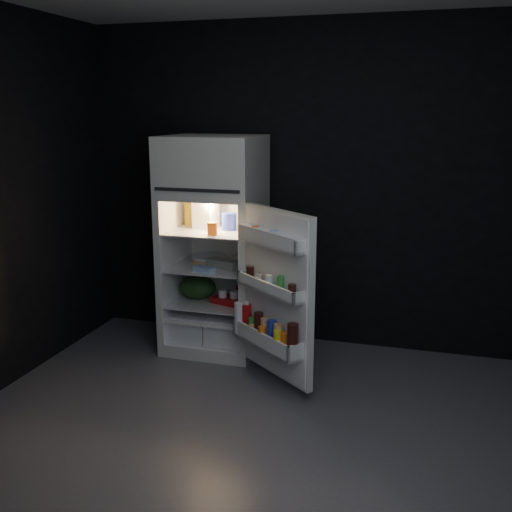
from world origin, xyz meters
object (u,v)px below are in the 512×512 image
(refrigerator, at_px, (215,237))
(fridge_door, at_px, (274,298))
(egg_carton, at_px, (223,264))
(yogurt_tray, at_px, (230,301))
(milk_jug, at_px, (206,214))

(refrigerator, bearing_deg, fridge_door, -42.60)
(egg_carton, height_order, yogurt_tray, egg_carton)
(refrigerator, relative_size, milk_jug, 7.42)
(egg_carton, bearing_deg, refrigerator, 158.14)
(fridge_door, relative_size, egg_carton, 4.26)
(egg_carton, bearing_deg, yogurt_tray, 24.75)
(fridge_door, height_order, milk_jug, fridge_door)
(fridge_door, xyz_separation_m, milk_jug, (-0.74, 0.61, 0.47))
(fridge_door, distance_m, yogurt_tray, 0.76)
(yogurt_tray, bearing_deg, refrigerator, 164.44)
(refrigerator, bearing_deg, egg_carton, -43.76)
(fridge_door, xyz_separation_m, yogurt_tray, (-0.51, 0.51, -0.22))
(milk_jug, distance_m, egg_carton, 0.44)
(milk_jug, relative_size, yogurt_tray, 0.83)
(milk_jug, relative_size, egg_carton, 0.84)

